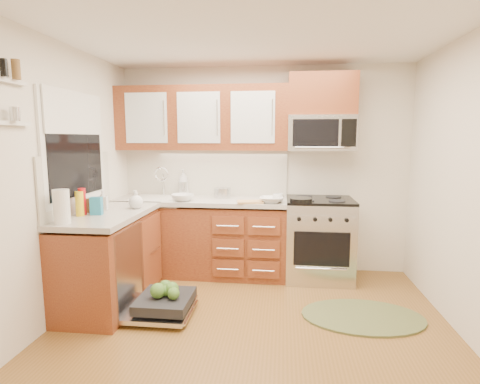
# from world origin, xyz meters

# --- Properties ---
(floor) EXTENTS (3.50, 3.50, 0.00)m
(floor) POSITION_xyz_m (0.00, 0.00, 0.00)
(floor) COLOR brown
(floor) RESTS_ON ground
(ceiling) EXTENTS (3.50, 3.50, 0.00)m
(ceiling) POSITION_xyz_m (0.00, 0.00, 2.50)
(ceiling) COLOR white
(ceiling) RESTS_ON ground
(wall_back) EXTENTS (3.50, 0.04, 2.50)m
(wall_back) POSITION_xyz_m (0.00, 1.75, 1.25)
(wall_back) COLOR silver
(wall_back) RESTS_ON ground
(wall_front) EXTENTS (3.50, 0.04, 2.50)m
(wall_front) POSITION_xyz_m (0.00, -1.75, 1.25)
(wall_front) COLOR silver
(wall_front) RESTS_ON ground
(wall_left) EXTENTS (0.04, 3.50, 2.50)m
(wall_left) POSITION_xyz_m (-1.75, 0.00, 1.25)
(wall_left) COLOR silver
(wall_left) RESTS_ON ground
(base_cabinet_back) EXTENTS (2.05, 0.60, 0.85)m
(base_cabinet_back) POSITION_xyz_m (-0.73, 1.45, 0.42)
(base_cabinet_back) COLOR #5E1D15
(base_cabinet_back) RESTS_ON ground
(base_cabinet_left) EXTENTS (0.60, 1.25, 0.85)m
(base_cabinet_left) POSITION_xyz_m (-1.45, 0.52, 0.42)
(base_cabinet_left) COLOR #5E1D15
(base_cabinet_left) RESTS_ON ground
(countertop_back) EXTENTS (2.07, 0.64, 0.05)m
(countertop_back) POSITION_xyz_m (-0.72, 1.44, 0.90)
(countertop_back) COLOR #AFA8A0
(countertop_back) RESTS_ON base_cabinet_back
(countertop_left) EXTENTS (0.64, 1.27, 0.05)m
(countertop_left) POSITION_xyz_m (-1.44, 0.53, 0.90)
(countertop_left) COLOR #AFA8A0
(countertop_left) RESTS_ON base_cabinet_left
(backsplash_back) EXTENTS (2.05, 0.02, 0.57)m
(backsplash_back) POSITION_xyz_m (-0.73, 1.74, 1.21)
(backsplash_back) COLOR beige
(backsplash_back) RESTS_ON ground
(backsplash_left) EXTENTS (0.02, 1.25, 0.57)m
(backsplash_left) POSITION_xyz_m (-1.74, 0.52, 1.21)
(backsplash_left) COLOR beige
(backsplash_left) RESTS_ON ground
(upper_cabinets) EXTENTS (2.05, 0.35, 0.75)m
(upper_cabinets) POSITION_xyz_m (-0.73, 1.57, 1.88)
(upper_cabinets) COLOR #5E1D15
(upper_cabinets) RESTS_ON ground
(cabinet_over_mw) EXTENTS (0.76, 0.35, 0.47)m
(cabinet_over_mw) POSITION_xyz_m (0.68, 1.57, 2.13)
(cabinet_over_mw) COLOR #5E1D15
(cabinet_over_mw) RESTS_ON ground
(range) EXTENTS (0.76, 0.64, 0.95)m
(range) POSITION_xyz_m (0.68, 1.43, 0.47)
(range) COLOR silver
(range) RESTS_ON ground
(microwave) EXTENTS (0.76, 0.38, 0.40)m
(microwave) POSITION_xyz_m (0.68, 1.55, 1.70)
(microwave) COLOR silver
(microwave) RESTS_ON ground
(sink) EXTENTS (0.62, 0.50, 0.26)m
(sink) POSITION_xyz_m (-1.25, 1.42, 0.80)
(sink) COLOR white
(sink) RESTS_ON ground
(dishwasher) EXTENTS (0.70, 0.60, 0.20)m
(dishwasher) POSITION_xyz_m (-0.86, 0.30, 0.10)
(dishwasher) COLOR silver
(dishwasher) RESTS_ON ground
(window) EXTENTS (0.03, 1.05, 1.05)m
(window) POSITION_xyz_m (-1.74, 0.50, 1.55)
(window) COLOR white
(window) RESTS_ON ground
(window_blind) EXTENTS (0.02, 0.96, 0.40)m
(window_blind) POSITION_xyz_m (-1.71, 0.50, 1.88)
(window_blind) COLOR white
(window_blind) RESTS_ON ground
(shelf_upper) EXTENTS (0.04, 0.40, 0.03)m
(shelf_upper) POSITION_xyz_m (-1.72, -0.35, 2.05)
(shelf_upper) COLOR white
(shelf_upper) RESTS_ON ground
(shelf_lower) EXTENTS (0.04, 0.40, 0.03)m
(shelf_lower) POSITION_xyz_m (-1.72, -0.35, 1.75)
(shelf_lower) COLOR white
(shelf_lower) RESTS_ON ground
(rug) EXTENTS (1.29, 1.04, 0.02)m
(rug) POSITION_xyz_m (1.00, 0.46, 0.01)
(rug) COLOR brown
(rug) RESTS_ON ground
(skillet) EXTENTS (0.32, 0.32, 0.05)m
(skillet) POSITION_xyz_m (0.45, 1.18, 0.97)
(skillet) COLOR black
(skillet) RESTS_ON range
(stock_pot) EXTENTS (0.22, 0.22, 0.12)m
(stock_pot) POSITION_xyz_m (-0.48, 1.54, 0.99)
(stock_pot) COLOR silver
(stock_pot) RESTS_ON countertop_back
(cutting_board) EXTENTS (0.31, 0.23, 0.02)m
(cutting_board) POSITION_xyz_m (-0.11, 1.22, 0.94)
(cutting_board) COLOR #AD7B4F
(cutting_board) RESTS_ON countertop_back
(canister) EXTENTS (0.14, 0.14, 0.17)m
(canister) POSITION_xyz_m (-1.00, 1.65, 1.01)
(canister) COLOR silver
(canister) RESTS_ON countertop_back
(paper_towel_roll) EXTENTS (0.15, 0.15, 0.29)m
(paper_towel_roll) POSITION_xyz_m (-1.60, 0.01, 1.07)
(paper_towel_roll) COLOR white
(paper_towel_roll) RESTS_ON countertop_left
(mustard_bottle) EXTENTS (0.08, 0.08, 0.23)m
(mustard_bottle) POSITION_xyz_m (-1.62, 0.33, 1.04)
(mustard_bottle) COLOR yellow
(mustard_bottle) RESTS_ON countertop_left
(red_bottle) EXTENTS (0.07, 0.07, 0.25)m
(red_bottle) POSITION_xyz_m (-1.62, 0.37, 1.05)
(red_bottle) COLOR red
(red_bottle) RESTS_ON countertop_left
(wooden_box) EXTENTS (0.15, 0.12, 0.14)m
(wooden_box) POSITION_xyz_m (-1.58, 0.51, 0.99)
(wooden_box) COLOR brown
(wooden_box) RESTS_ON countertop_left
(blue_carton) EXTENTS (0.11, 0.07, 0.17)m
(blue_carton) POSITION_xyz_m (-1.49, 0.39, 1.01)
(blue_carton) COLOR teal
(blue_carton) RESTS_ON countertop_left
(bowl_a) EXTENTS (0.28, 0.28, 0.06)m
(bowl_a) POSITION_xyz_m (0.13, 1.25, 0.96)
(bowl_a) COLOR #999999
(bowl_a) RESTS_ON countertop_back
(bowl_b) EXTENTS (0.31, 0.31, 0.08)m
(bowl_b) POSITION_xyz_m (-0.89, 1.25, 0.96)
(bowl_b) COLOR #999999
(bowl_b) RESTS_ON countertop_back
(cup) EXTENTS (0.13, 0.13, 0.09)m
(cup) POSITION_xyz_m (0.20, 1.31, 0.97)
(cup) COLOR #999999
(cup) RESTS_ON countertop_back
(soap_bottle_a) EXTENTS (0.13, 0.13, 0.33)m
(soap_bottle_a) POSITION_xyz_m (-1.00, 1.68, 1.09)
(soap_bottle_a) COLOR #999999
(soap_bottle_a) RESTS_ON countertop_back
(soap_bottle_b) EXTENTS (0.11, 0.11, 0.20)m
(soap_bottle_b) POSITION_xyz_m (-1.56, 0.64, 1.02)
(soap_bottle_b) COLOR #999999
(soap_bottle_b) RESTS_ON countertop_left
(soap_bottle_c) EXTENTS (0.18, 0.18, 0.19)m
(soap_bottle_c) POSITION_xyz_m (-1.25, 0.75, 1.02)
(soap_bottle_c) COLOR #999999
(soap_bottle_c) RESTS_ON countertop_left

